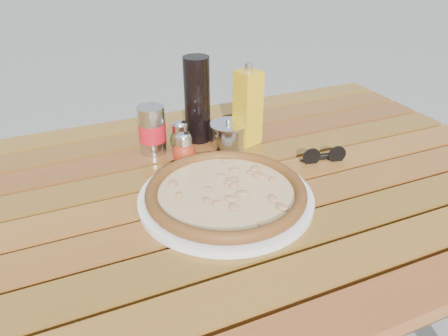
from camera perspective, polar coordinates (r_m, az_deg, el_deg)
name	(u,v)px	position (r m, az deg, el deg)	size (l,w,h in m)	color
table	(228,212)	(1.00, 0.46, -5.79)	(1.40, 0.90, 0.75)	#3A240D
plate	(226,198)	(0.90, 0.25, -3.94)	(0.36, 0.36, 0.01)	white
pizza	(226,192)	(0.89, 0.26, -3.10)	(0.35, 0.35, 0.03)	beige
pepper_shaker	(184,150)	(1.03, -5.25, 2.42)	(0.07, 0.07, 0.08)	#A92B13
oregano_shaker	(181,137)	(1.09, -5.66, 4.08)	(0.06, 0.06, 0.08)	#393E18
dark_bottle	(197,100)	(1.12, -3.52, 8.88)	(0.07, 0.07, 0.22)	black
soda_can	(152,130)	(1.08, -9.38, 4.87)	(0.07, 0.07, 0.12)	silver
olive_oil_cruet	(248,107)	(1.11, 3.13, 7.91)	(0.07, 0.07, 0.21)	gold
parmesan_tin	(228,134)	(1.12, 0.56, 4.46)	(0.13, 0.13, 0.07)	silver
sunglasses	(324,156)	(1.07, 12.91, 1.53)	(0.11, 0.04, 0.04)	black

